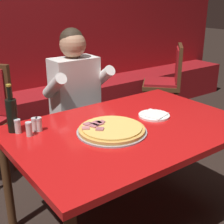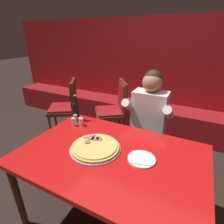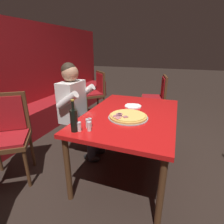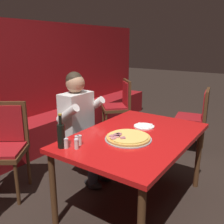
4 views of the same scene
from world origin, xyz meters
name	(u,v)px [view 1 (image 1 of 4)]	position (x,y,z in m)	size (l,w,h in m)	color
ground_plane	(127,223)	(0.00, 0.00, 0.00)	(24.00, 24.00, 0.00)	black
booth_wall_panel	(7,48)	(0.00, 2.18, 0.95)	(6.80, 0.16, 1.90)	maroon
booth_bench	(24,116)	(0.00, 1.86, 0.23)	(6.46, 0.48, 0.46)	maroon
main_dining_table	(129,137)	(0.00, 0.00, 0.67)	(1.45, 0.98, 0.74)	#4C2D19
pizza	(112,130)	(-0.14, -0.01, 0.76)	(0.42, 0.42, 0.05)	#9E9EA3
plate_white_paper	(154,115)	(0.24, 0.03, 0.75)	(0.21, 0.21, 0.02)	white
beer_bottle	(12,114)	(-0.61, 0.36, 0.85)	(0.07, 0.07, 0.29)	black
shaker_black_pepper	(18,127)	(-0.59, 0.32, 0.78)	(0.04, 0.04, 0.09)	silver
shaker_oregano	(39,125)	(-0.48, 0.27, 0.78)	(0.04, 0.04, 0.09)	silver
shaker_parmesan	(35,125)	(-0.50, 0.28, 0.78)	(0.04, 0.04, 0.09)	silver
shaker_red_pepper_flakes	(29,130)	(-0.56, 0.24, 0.78)	(0.04, 0.04, 0.09)	silver
diner_seated_blue_shirt	(80,100)	(0.08, 0.73, 0.71)	(0.53, 0.53, 1.27)	black
dining_chair_near_right	(168,78)	(1.59, 1.20, 0.56)	(0.62, 0.62, 0.96)	#4C2D19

